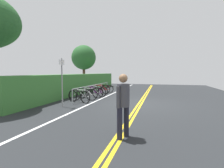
# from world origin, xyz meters

# --- Properties ---
(ground_plane) EXTENTS (30.52, 13.52, 0.05)m
(ground_plane) POSITION_xyz_m (0.00, 0.00, -0.03)
(ground_plane) COLOR #232628
(centre_line_yellow_inner) EXTENTS (27.47, 0.10, 0.00)m
(centre_line_yellow_inner) POSITION_xyz_m (0.00, -0.08, 0.00)
(centre_line_yellow_inner) COLOR gold
(centre_line_yellow_inner) RESTS_ON ground_plane
(centre_line_yellow_outer) EXTENTS (27.47, 0.10, 0.00)m
(centre_line_yellow_outer) POSITION_xyz_m (0.00, 0.08, 0.00)
(centre_line_yellow_outer) COLOR gold
(centre_line_yellow_outer) RESTS_ON ground_plane
(bike_lane_stripe_white) EXTENTS (27.47, 0.12, 0.00)m
(bike_lane_stripe_white) POSITION_xyz_m (0.00, 2.60, 0.00)
(bike_lane_stripe_white) COLOR white
(bike_lane_stripe_white) RESTS_ON ground_plane
(bike_rack) EXTENTS (6.26, 0.05, 0.82)m
(bike_rack) POSITION_xyz_m (1.96, 3.47, 0.62)
(bike_rack) COLOR #9EA0A5
(bike_rack) RESTS_ON ground_plane
(bicycle_0) EXTENTS (0.65, 1.64, 0.72)m
(bicycle_0) POSITION_xyz_m (-0.57, 3.38, 0.34)
(bicycle_0) COLOR black
(bicycle_0) RESTS_ON ground_plane
(bicycle_1) EXTENTS (0.65, 1.69, 0.74)m
(bicycle_1) POSITION_xyz_m (0.16, 3.45, 0.35)
(bicycle_1) COLOR black
(bicycle_1) RESTS_ON ground_plane
(bicycle_2) EXTENTS (0.49, 1.79, 0.75)m
(bicycle_2) POSITION_xyz_m (1.15, 3.45, 0.35)
(bicycle_2) COLOR black
(bicycle_2) RESTS_ON ground_plane
(bicycle_3) EXTENTS (0.56, 1.73, 0.71)m
(bicycle_3) POSITION_xyz_m (1.92, 3.35, 0.33)
(bicycle_3) COLOR black
(bicycle_3) RESTS_ON ground_plane
(bicycle_4) EXTENTS (0.61, 1.63, 0.69)m
(bicycle_4) POSITION_xyz_m (2.86, 3.47, 0.32)
(bicycle_4) COLOR black
(bicycle_4) RESTS_ON ground_plane
(bicycle_5) EXTENTS (0.46, 1.70, 0.75)m
(bicycle_5) POSITION_xyz_m (3.65, 3.61, 0.35)
(bicycle_5) COLOR black
(bicycle_5) RESTS_ON ground_plane
(bicycle_6) EXTENTS (0.47, 1.61, 0.68)m
(bicycle_6) POSITION_xyz_m (4.53, 3.51, 0.31)
(bicycle_6) COLOR black
(bicycle_6) RESTS_ON ground_plane
(pedestrian) EXTENTS (0.45, 0.32, 1.67)m
(pedestrian) POSITION_xyz_m (-4.96, -0.11, 0.96)
(pedestrian) COLOR #1E1E2D
(pedestrian) RESTS_ON ground_plane
(sign_post_near) EXTENTS (0.36, 0.07, 2.38)m
(sign_post_near) POSITION_xyz_m (-1.92, 3.58, 1.42)
(sign_post_near) COLOR gray
(sign_post_near) RESTS_ON ground_plane
(hedge_backdrop) EXTENTS (15.21, 1.01, 1.55)m
(hedge_backdrop) POSITION_xyz_m (3.46, 5.31, 0.77)
(hedge_backdrop) COLOR #387533
(hedge_backdrop) RESTS_ON ground_plane
(tree_mid) EXTENTS (2.76, 2.76, 4.79)m
(tree_mid) POSITION_xyz_m (8.72, 7.43, 3.37)
(tree_mid) COLOR #473323
(tree_mid) RESTS_ON ground_plane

